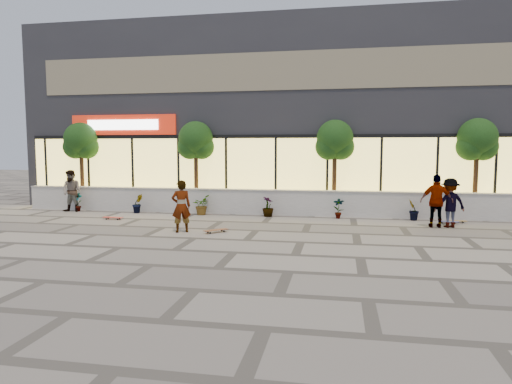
% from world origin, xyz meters
% --- Properties ---
extents(ground, '(80.00, 80.00, 0.00)m').
position_xyz_m(ground, '(0.00, 0.00, 0.00)').
color(ground, gray).
rests_on(ground, ground).
extents(planter_wall, '(22.00, 0.42, 1.04)m').
position_xyz_m(planter_wall, '(0.00, 7.00, 0.52)').
color(planter_wall, white).
rests_on(planter_wall, ground).
extents(retail_building, '(24.00, 9.17, 8.50)m').
position_xyz_m(retail_building, '(-0.00, 12.49, 4.25)').
color(retail_building, '#27272C').
rests_on(retail_building, ground).
extents(shrub_a, '(0.43, 0.29, 0.81)m').
position_xyz_m(shrub_a, '(-8.50, 6.45, 0.41)').
color(shrub_a, black).
rests_on(shrub_a, ground).
extents(shrub_b, '(0.57, 0.57, 0.81)m').
position_xyz_m(shrub_b, '(-5.70, 6.45, 0.41)').
color(shrub_b, black).
rests_on(shrub_b, ground).
extents(shrub_c, '(0.68, 0.77, 0.81)m').
position_xyz_m(shrub_c, '(-2.90, 6.45, 0.41)').
color(shrub_c, black).
rests_on(shrub_c, ground).
extents(shrub_d, '(0.64, 0.64, 0.81)m').
position_xyz_m(shrub_d, '(-0.10, 6.45, 0.41)').
color(shrub_d, black).
rests_on(shrub_d, ground).
extents(shrub_e, '(0.46, 0.35, 0.81)m').
position_xyz_m(shrub_e, '(2.70, 6.45, 0.41)').
color(shrub_e, black).
rests_on(shrub_e, ground).
extents(shrub_f, '(0.55, 0.57, 0.81)m').
position_xyz_m(shrub_f, '(5.50, 6.45, 0.41)').
color(shrub_f, black).
rests_on(shrub_f, ground).
extents(tree_west, '(1.60, 1.50, 3.92)m').
position_xyz_m(tree_west, '(-9.00, 7.70, 2.99)').
color(tree_west, '#402417').
rests_on(tree_west, ground).
extents(tree_midwest, '(1.60, 1.50, 3.92)m').
position_xyz_m(tree_midwest, '(-3.50, 7.70, 2.99)').
color(tree_midwest, '#402417').
rests_on(tree_midwest, ground).
extents(tree_mideast, '(1.60, 1.50, 3.92)m').
position_xyz_m(tree_mideast, '(2.50, 7.70, 2.99)').
color(tree_mideast, '#402417').
rests_on(tree_mideast, ground).
extents(tree_east, '(1.60, 1.50, 3.92)m').
position_xyz_m(tree_east, '(8.00, 7.70, 2.99)').
color(tree_east, '#402417').
rests_on(tree_east, ground).
extents(skater_center, '(0.74, 0.65, 1.71)m').
position_xyz_m(skater_center, '(-2.35, 2.55, 0.86)').
color(skater_center, silver).
rests_on(skater_center, ground).
extents(skater_left, '(0.89, 0.70, 1.81)m').
position_xyz_m(skater_left, '(-8.61, 6.23, 0.90)').
color(skater_left, '#92815E').
rests_on(skater_left, ground).
extents(skater_right_near, '(1.11, 0.54, 1.84)m').
position_xyz_m(skater_right_near, '(6.04, 5.00, 0.92)').
color(skater_right_near, white).
rests_on(skater_right_near, ground).
extents(skater_right_far, '(1.24, 0.92, 1.71)m').
position_xyz_m(skater_right_far, '(6.50, 5.13, 0.85)').
color(skater_right_far, maroon).
rests_on(skater_right_far, ground).
extents(skateboard_center, '(0.75, 0.75, 0.10)m').
position_xyz_m(skateboard_center, '(-1.22, 2.66, 0.08)').
color(skateboard_center, brown).
rests_on(skateboard_center, ground).
extents(skateboard_left, '(0.80, 0.24, 0.09)m').
position_xyz_m(skateboard_left, '(-5.86, 4.59, 0.08)').
color(skateboard_left, red).
rests_on(skateboard_left, ground).
extents(skateboard_right_near, '(0.71, 0.21, 0.08)m').
position_xyz_m(skateboard_right_near, '(7.00, 6.20, 0.07)').
color(skateboard_right_near, olive).
rests_on(skateboard_right_near, ground).
extents(skateboard_right_far, '(0.73, 0.27, 0.09)m').
position_xyz_m(skateboard_right_far, '(6.66, 5.94, 0.07)').
color(skateboard_right_far, '#575AA0').
rests_on(skateboard_right_far, ground).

